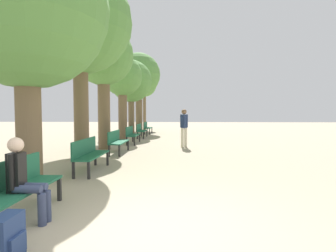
# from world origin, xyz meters

# --- Properties ---
(ground_plane) EXTENTS (80.00, 80.00, 0.00)m
(ground_plane) POSITION_xyz_m (0.00, 0.00, 0.00)
(ground_plane) COLOR tan
(bench_row_0) EXTENTS (0.46, 1.72, 0.88)m
(bench_row_0) POSITION_xyz_m (-1.88, 0.33, 0.51)
(bench_row_0) COLOR #1E6042
(bench_row_0) RESTS_ON ground_plane
(bench_row_1) EXTENTS (0.46, 1.72, 0.88)m
(bench_row_1) POSITION_xyz_m (-1.88, 3.49, 0.51)
(bench_row_1) COLOR #1E6042
(bench_row_1) RESTS_ON ground_plane
(bench_row_2) EXTENTS (0.46, 1.72, 0.88)m
(bench_row_2) POSITION_xyz_m (-1.88, 6.65, 0.51)
(bench_row_2) COLOR #1E6042
(bench_row_2) RESTS_ON ground_plane
(bench_row_3) EXTENTS (0.46, 1.72, 0.88)m
(bench_row_3) POSITION_xyz_m (-1.88, 9.81, 0.51)
(bench_row_3) COLOR #1E6042
(bench_row_3) RESTS_ON ground_plane
(bench_row_4) EXTENTS (0.46, 1.72, 0.88)m
(bench_row_4) POSITION_xyz_m (-1.88, 12.96, 0.51)
(bench_row_4) COLOR #1E6042
(bench_row_4) RESTS_ON ground_plane
(bench_row_5) EXTENTS (0.46, 1.72, 0.88)m
(bench_row_5) POSITION_xyz_m (-1.88, 16.12, 0.51)
(bench_row_5) COLOR #1E6042
(bench_row_5) RESTS_ON ground_plane
(tree_row_0) EXTENTS (3.51, 3.51, 5.61)m
(tree_row_0) POSITION_xyz_m (-2.73, 2.15, 3.81)
(tree_row_0) COLOR brown
(tree_row_0) RESTS_ON ground_plane
(tree_row_1) EXTENTS (3.43, 3.43, 6.30)m
(tree_row_1) POSITION_xyz_m (-2.73, 5.21, 4.53)
(tree_row_1) COLOR brown
(tree_row_1) RESTS_ON ground_plane
(tree_row_2) EXTENTS (2.59, 2.59, 5.34)m
(tree_row_2) POSITION_xyz_m (-2.73, 7.85, 3.93)
(tree_row_2) COLOR brown
(tree_row_2) RESTS_ON ground_plane
(tree_row_3) EXTENTS (2.28, 2.28, 4.83)m
(tree_row_3) POSITION_xyz_m (-2.73, 11.59, 3.55)
(tree_row_3) COLOR brown
(tree_row_3) RESTS_ON ground_plane
(tree_row_4) EXTENTS (2.83, 2.83, 5.12)m
(tree_row_4) POSITION_xyz_m (-2.73, 14.29, 3.66)
(tree_row_4) COLOR brown
(tree_row_4) RESTS_ON ground_plane
(tree_row_5) EXTENTS (3.44, 3.44, 6.35)m
(tree_row_5) POSITION_xyz_m (-2.73, 17.67, 4.56)
(tree_row_5) COLOR brown
(tree_row_5) RESTS_ON ground_plane
(tree_row_6) EXTENTS (2.27, 2.27, 5.33)m
(tree_row_6) POSITION_xyz_m (-2.73, 21.00, 4.14)
(tree_row_6) COLOR brown
(tree_row_6) RESTS_ON ground_plane
(person_seated) EXTENTS (0.56, 0.32, 1.24)m
(person_seated) POSITION_xyz_m (-1.65, 0.19, 0.66)
(person_seated) COLOR #384260
(person_seated) RESTS_ON ground_plane
(backpack) EXTENTS (0.25, 0.37, 0.50)m
(backpack) POSITION_xyz_m (-1.29, -0.75, 0.24)
(backpack) COLOR navy
(backpack) RESTS_ON ground_plane
(pedestrian_near) EXTENTS (0.35, 0.31, 1.74)m
(pedestrian_near) POSITION_xyz_m (0.76, 8.60, 1.00)
(pedestrian_near) COLOR beige
(pedestrian_near) RESTS_ON ground_plane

